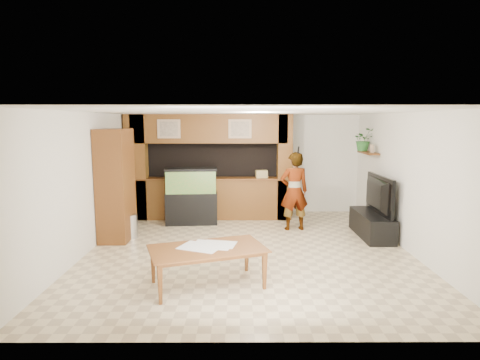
{
  "coord_description": "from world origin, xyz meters",
  "views": [
    {
      "loc": [
        -0.18,
        -7.39,
        2.44
      ],
      "look_at": [
        -0.15,
        0.6,
        1.26
      ],
      "focal_mm": 30.0,
      "sensor_mm": 36.0,
      "label": 1
    }
  ],
  "objects_px": {
    "person": "(294,191)",
    "dining_table": "(208,268)",
    "pantry_cabinet": "(116,185)",
    "aquarium": "(191,197)",
    "television": "(373,195)"
  },
  "relations": [
    {
      "from": "person",
      "to": "dining_table",
      "type": "distance_m",
      "value": 3.64
    },
    {
      "from": "pantry_cabinet",
      "to": "dining_table",
      "type": "distance_m",
      "value": 3.32
    },
    {
      "from": "aquarium",
      "to": "dining_table",
      "type": "height_order",
      "value": "aquarium"
    },
    {
      "from": "television",
      "to": "dining_table",
      "type": "bearing_deg",
      "value": 127.4
    },
    {
      "from": "pantry_cabinet",
      "to": "aquarium",
      "type": "height_order",
      "value": "pantry_cabinet"
    },
    {
      "from": "dining_table",
      "to": "television",
      "type": "bearing_deg",
      "value": 19.79
    },
    {
      "from": "aquarium",
      "to": "dining_table",
      "type": "relative_size",
      "value": 0.8
    },
    {
      "from": "pantry_cabinet",
      "to": "person",
      "type": "bearing_deg",
      "value": 10.83
    },
    {
      "from": "person",
      "to": "dining_table",
      "type": "relative_size",
      "value": 1.05
    },
    {
      "from": "aquarium",
      "to": "person",
      "type": "distance_m",
      "value": 2.44
    },
    {
      "from": "dining_table",
      "to": "aquarium",
      "type": "bearing_deg",
      "value": 81.5
    },
    {
      "from": "aquarium",
      "to": "television",
      "type": "xyz_separation_m",
      "value": [
        3.96,
        -1.06,
        0.25
      ]
    },
    {
      "from": "aquarium",
      "to": "pantry_cabinet",
      "type": "bearing_deg",
      "value": -142.97
    },
    {
      "from": "person",
      "to": "dining_table",
      "type": "height_order",
      "value": "person"
    },
    {
      "from": "pantry_cabinet",
      "to": "aquarium",
      "type": "distance_m",
      "value": 1.93
    }
  ]
}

